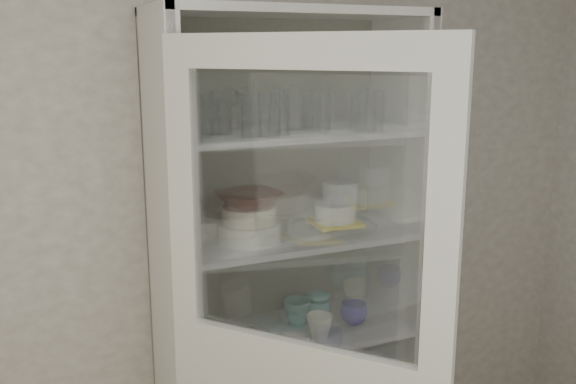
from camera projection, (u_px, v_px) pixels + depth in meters
name	position (u px, v px, depth m)	size (l,w,h in m)	color
wall_back	(220.00, 215.00, 2.58)	(3.60, 0.02, 2.60)	#9C968C
pantry_cabinet	(282.00, 305.00, 2.60)	(1.00, 0.45, 2.10)	beige
tumbler_0	(191.00, 119.00, 2.08)	(0.07, 0.07, 0.15)	silver
tumbler_1	(251.00, 117.00, 2.17)	(0.07, 0.07, 0.13)	silver
tumbler_2	(269.00, 114.00, 2.18)	(0.08, 0.08, 0.15)	silver
tumbler_3	(279.00, 112.00, 2.24)	(0.08, 0.08, 0.15)	silver
tumbler_4	(374.00, 111.00, 2.35)	(0.07, 0.07, 0.14)	silver
tumbler_5	(358.00, 110.00, 2.35)	(0.08, 0.08, 0.15)	silver
tumbler_6	(366.00, 111.00, 2.32)	(0.08, 0.08, 0.15)	silver
tumbler_7	(221.00, 112.00, 2.25)	(0.08, 0.08, 0.15)	silver
tumbler_8	(211.00, 115.00, 2.25)	(0.07, 0.07, 0.14)	silver
tumbler_9	(294.00, 109.00, 2.37)	(0.08, 0.08, 0.15)	silver
tumbler_10	(312.00, 111.00, 2.42)	(0.07, 0.07, 0.13)	silver
tumbler_11	(312.00, 111.00, 2.42)	(0.07, 0.07, 0.13)	silver
goblet_0	(238.00, 109.00, 2.37)	(0.07, 0.07, 0.15)	silver
goblet_1	(230.00, 107.00, 2.35)	(0.08, 0.08, 0.17)	silver
goblet_2	(273.00, 103.00, 2.46)	(0.08, 0.08, 0.18)	silver
goblet_3	(321.00, 102.00, 2.55)	(0.08, 0.08, 0.18)	silver
plate_stack_front	(249.00, 232.00, 2.37)	(0.24, 0.24, 0.07)	white
plate_stack_back	(210.00, 225.00, 2.46)	(0.23, 0.23, 0.07)	white
cream_bowl	(249.00, 214.00, 2.35)	(0.20, 0.20, 0.06)	#F8E9CE
terracotta_bowl	(249.00, 199.00, 2.34)	(0.23, 0.23, 0.06)	#431D15
glass_platter	(334.00, 226.00, 2.53)	(0.34, 0.34, 0.02)	silver
yellow_trivet	(334.00, 222.00, 2.53)	(0.18, 0.18, 0.01)	yellow
white_ramekin	(335.00, 212.00, 2.52)	(0.16, 0.16, 0.07)	white
grey_bowl_stack	(340.00, 204.00, 2.56)	(0.14, 0.14, 0.18)	#B9C1C2
mug_blue	(354.00, 313.00, 2.61)	(0.11, 0.11, 0.09)	navy
mug_teal	(297.00, 312.00, 2.59)	(0.11, 0.11, 0.11)	teal
mug_white	(319.00, 327.00, 2.47)	(0.10, 0.10, 0.10)	white
teal_jar	(318.00, 309.00, 2.61)	(0.10, 0.10, 0.12)	teal
measuring_cups	(254.00, 337.00, 2.44)	(0.11, 0.11, 0.04)	#AFAFAF
white_canister	(190.00, 329.00, 2.42)	(0.11, 0.11, 0.13)	white
tumbler_12	(321.00, 111.00, 2.31)	(0.07, 0.07, 0.15)	silver
tumbler_13	(359.00, 109.00, 2.46)	(0.07, 0.07, 0.14)	silver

